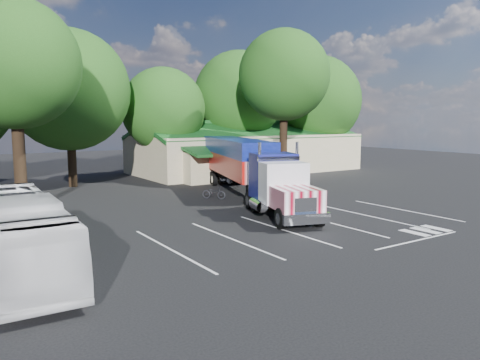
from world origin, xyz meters
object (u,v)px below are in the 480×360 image
tour_bus (22,235)px  bicycle (214,192)px  semi_truck (246,163)px  woman (309,209)px  silver_sedan (241,174)px

tour_bus → bicycle: bearing=37.7°
semi_truck → tour_bus: semi_truck is taller
semi_truck → bicycle: (-2.49, 0.40, -1.98)m
bicycle → semi_truck: bearing=-45.2°
semi_truck → bicycle: semi_truck is taller
woman → bicycle: 10.28m
tour_bus → silver_sedan: bearing=40.4°
semi_truck → silver_sedan: semi_truck is taller
semi_truck → silver_sedan: size_ratio=4.48×
tour_bus → woman: bearing=1.4°
bicycle → silver_sedan: bearing=7.8°
bicycle → tour_bus: 17.38m
silver_sedan → semi_truck: bearing=161.0°
woman → silver_sedan: woman is taller
tour_bus → silver_sedan: tour_bus is taller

